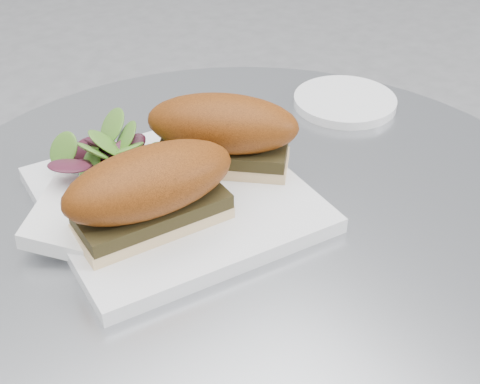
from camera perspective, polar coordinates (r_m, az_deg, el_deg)
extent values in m
cylinder|color=#B3B5BA|center=(0.67, 0.63, -2.84)|extent=(0.70, 0.70, 0.02)
cube|color=white|center=(0.68, -5.59, -0.57)|extent=(0.27, 0.27, 0.02)
cube|color=beige|center=(0.63, -7.39, -2.45)|extent=(0.15, 0.07, 0.01)
cube|color=black|center=(0.62, -7.49, -1.46)|extent=(0.14, 0.07, 0.01)
ellipsoid|color=#77330B|center=(0.60, -7.71, 0.91)|extent=(0.17, 0.09, 0.06)
cube|color=beige|center=(0.70, -1.44, 2.70)|extent=(0.13, 0.13, 0.01)
cube|color=black|center=(0.70, -1.46, 3.64)|extent=(0.13, 0.13, 0.01)
ellipsoid|color=#77330B|center=(0.68, -1.50, 5.85)|extent=(0.16, 0.16, 0.06)
cylinder|color=white|center=(0.87, 8.94, 7.65)|extent=(0.13, 0.13, 0.01)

